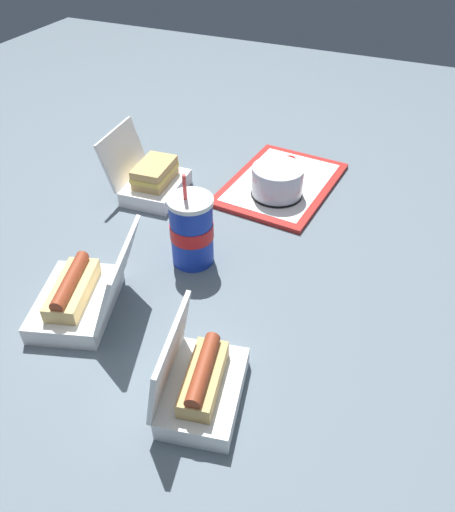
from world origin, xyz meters
TOP-DOWN VIEW (x-y plane):
  - ground_plane at (0.00, 0.00)m, footprint 3.20×3.20m
  - food_tray at (-0.41, 0.03)m, footprint 0.39×0.29m
  - cake_container at (-0.34, 0.04)m, footprint 0.14×0.14m
  - ketchup_cup at (-0.50, 0.03)m, footprint 0.04×0.04m
  - napkin_stack at (-0.46, 0.00)m, footprint 0.10×0.10m
  - plastic_fork at (-0.42, 0.08)m, footprint 0.11×0.04m
  - clamshell_hotdog_right at (0.30, 0.13)m, footprint 0.20×0.16m
  - clamshell_sandwich_front at (-0.23, -0.27)m, footprint 0.19×0.19m
  - clamshell_hotdog_left at (0.20, -0.18)m, footprint 0.25×0.25m
  - soda_cup_left at (-0.03, -0.04)m, footprint 0.10×0.10m

SIDE VIEW (x-z plane):
  - ground_plane at x=0.00m, z-range 0.00..0.00m
  - food_tray at x=-0.41m, z-range 0.00..0.01m
  - napkin_stack at x=-0.46m, z-range 0.01..0.02m
  - plastic_fork at x=-0.42m, z-range 0.01..0.02m
  - ketchup_cup at x=-0.50m, z-range 0.01..0.04m
  - clamshell_hotdog_right at x=0.30m, z-range -0.04..0.12m
  - clamshell_hotdog_left at x=0.20m, z-range -0.05..0.13m
  - clamshell_sandwich_front at x=-0.23m, z-range -0.04..0.13m
  - cake_container at x=-0.34m, z-range 0.01..0.09m
  - soda_cup_left at x=-0.03m, z-range -0.03..0.19m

